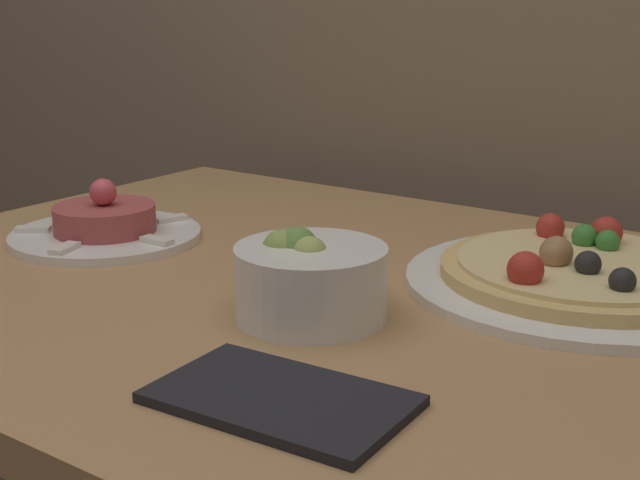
# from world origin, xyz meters

# --- Properties ---
(dining_table) EXTENTS (1.01, 0.76, 0.79)m
(dining_table) POSITION_xyz_m (0.00, 0.38, 0.66)
(dining_table) COLOR #AD7F51
(dining_table) RESTS_ON ground_plane
(pizza_plate) EXTENTS (0.35, 0.35, 0.05)m
(pizza_plate) POSITION_xyz_m (0.22, 0.52, 0.81)
(pizza_plate) COLOR white
(pizza_plate) RESTS_ON dining_table
(tartare_plate) EXTENTS (0.22, 0.22, 0.07)m
(tartare_plate) POSITION_xyz_m (-0.29, 0.36, 0.81)
(tartare_plate) COLOR white
(tartare_plate) RESTS_ON dining_table
(small_bowl) EXTENTS (0.14, 0.14, 0.08)m
(small_bowl) POSITION_xyz_m (0.05, 0.29, 0.83)
(small_bowl) COLOR white
(small_bowl) RESTS_ON dining_table
(napkin) EXTENTS (0.19, 0.12, 0.01)m
(napkin) POSITION_xyz_m (0.14, 0.14, 0.80)
(napkin) COLOR black
(napkin) RESTS_ON dining_table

